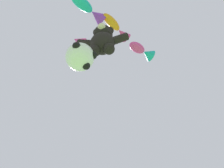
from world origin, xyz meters
TOP-DOWN VIEW (x-y plane):
  - teddy_bear_kite at (0.66, 4.24)m, footprint 2.24×0.99m
  - soccer_ball_kite at (-0.09, 4.09)m, footprint 1.17×1.16m
  - fish_kite_magenta at (2.43, 5.96)m, footprint 1.45×1.36m
  - fish_kite_tangerine at (1.25, 4.84)m, footprint 1.46×1.81m
  - fish_kite_teal at (-0.01, 3.67)m, footprint 1.78×1.90m
  - diamond_kite at (-0.72, 5.47)m, footprint 0.97×0.74m

SIDE VIEW (x-z plane):
  - soccer_ball_kite at x=-0.09m, z-range 8.05..9.12m
  - teddy_bear_kite at x=0.66m, z-range 9.00..11.28m
  - fish_kite_magenta at x=2.43m, z-range 11.63..12.29m
  - diamond_kite at x=-0.72m, z-range 11.01..14.11m
  - fish_kite_tangerine at x=1.25m, z-range 12.46..13.06m
  - fish_kite_teal at x=-0.01m, z-range 12.45..13.18m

